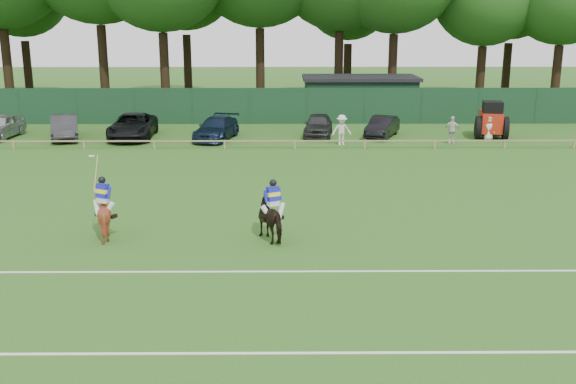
{
  "coord_description": "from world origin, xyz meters",
  "views": [
    {
      "loc": [
        0.33,
        -19.78,
        7.42
      ],
      "look_at": [
        0.5,
        3.0,
        1.4
      ],
      "focal_mm": 42.0,
      "sensor_mm": 36.0,
      "label": 1
    }
  ],
  "objects_px": {
    "horse_dark": "(273,218)",
    "sedan_navy": "(217,128)",
    "spectator_right": "(489,128)",
    "hatch_grey": "(318,125)",
    "tractor": "(491,121)",
    "sedan_grey": "(65,127)",
    "estate_black": "(382,127)",
    "sedan_silver": "(0,126)",
    "utility_shed": "(360,97)",
    "spectator_mid": "(452,130)",
    "suv_black": "(133,126)",
    "spectator_left": "(342,130)",
    "horse_chestnut": "(104,215)"
  },
  "relations": [
    {
      "from": "horse_dark",
      "to": "sedan_navy",
      "type": "height_order",
      "value": "horse_dark"
    },
    {
      "from": "spectator_right",
      "to": "hatch_grey",
      "type": "bearing_deg",
      "value": -169.96
    },
    {
      "from": "sedan_navy",
      "to": "tractor",
      "type": "height_order",
      "value": "tractor"
    },
    {
      "from": "sedan_grey",
      "to": "estate_black",
      "type": "relative_size",
      "value": 1.13
    },
    {
      "from": "sedan_silver",
      "to": "utility_shed",
      "type": "height_order",
      "value": "utility_shed"
    },
    {
      "from": "sedan_grey",
      "to": "spectator_mid",
      "type": "distance_m",
      "value": 23.41
    },
    {
      "from": "hatch_grey",
      "to": "spectator_right",
      "type": "height_order",
      "value": "spectator_right"
    },
    {
      "from": "suv_black",
      "to": "sedan_grey",
      "type": "bearing_deg",
      "value": 179.99
    },
    {
      "from": "sedan_grey",
      "to": "tractor",
      "type": "bearing_deg",
      "value": -16.65
    },
    {
      "from": "horse_dark",
      "to": "tractor",
      "type": "height_order",
      "value": "tractor"
    },
    {
      "from": "spectator_left",
      "to": "horse_chestnut",
      "type": "bearing_deg",
      "value": -129.35
    },
    {
      "from": "sedan_silver",
      "to": "horse_dark",
      "type": "bearing_deg",
      "value": -45.77
    },
    {
      "from": "suv_black",
      "to": "spectator_right",
      "type": "distance_m",
      "value": 21.77
    },
    {
      "from": "sedan_grey",
      "to": "utility_shed",
      "type": "height_order",
      "value": "utility_shed"
    },
    {
      "from": "horse_chestnut",
      "to": "sedan_navy",
      "type": "height_order",
      "value": "horse_chestnut"
    },
    {
      "from": "spectator_right",
      "to": "utility_shed",
      "type": "xyz_separation_m",
      "value": [
        -6.82,
        9.45,
        0.8
      ]
    },
    {
      "from": "sedan_navy",
      "to": "horse_dark",
      "type": "bearing_deg",
      "value": -66.72
    },
    {
      "from": "sedan_navy",
      "to": "spectator_right",
      "type": "distance_m",
      "value": 16.56
    },
    {
      "from": "sedan_grey",
      "to": "suv_black",
      "type": "xyz_separation_m",
      "value": [
        4.13,
        0.2,
        0.03
      ]
    },
    {
      "from": "horse_chestnut",
      "to": "hatch_grey",
      "type": "relative_size",
      "value": 0.38
    },
    {
      "from": "hatch_grey",
      "to": "spectator_left",
      "type": "xyz_separation_m",
      "value": [
        1.22,
        -2.9,
        0.17
      ]
    },
    {
      "from": "sedan_silver",
      "to": "spectator_left",
      "type": "xyz_separation_m",
      "value": [
        20.9,
        -2.4,
        0.15
      ]
    },
    {
      "from": "estate_black",
      "to": "spectator_mid",
      "type": "bearing_deg",
      "value": -10.1
    },
    {
      "from": "suv_black",
      "to": "spectator_left",
      "type": "distance_m",
      "value": 12.89
    },
    {
      "from": "horse_dark",
      "to": "sedan_silver",
      "type": "height_order",
      "value": "horse_dark"
    },
    {
      "from": "sedan_silver",
      "to": "utility_shed",
      "type": "distance_m",
      "value": 24.64
    },
    {
      "from": "spectator_right",
      "to": "horse_chestnut",
      "type": "bearing_deg",
      "value": -117.11
    },
    {
      "from": "sedan_grey",
      "to": "utility_shed",
      "type": "distance_m",
      "value": 21.03
    },
    {
      "from": "hatch_grey",
      "to": "estate_black",
      "type": "distance_m",
      "value": 3.99
    },
    {
      "from": "hatch_grey",
      "to": "tractor",
      "type": "height_order",
      "value": "tractor"
    },
    {
      "from": "sedan_silver",
      "to": "spectator_right",
      "type": "height_order",
      "value": "spectator_right"
    },
    {
      "from": "horse_dark",
      "to": "suv_black",
      "type": "distance_m",
      "value": 21.33
    },
    {
      "from": "estate_black",
      "to": "tractor",
      "type": "distance_m",
      "value": 6.68
    },
    {
      "from": "horse_dark",
      "to": "tractor",
      "type": "bearing_deg",
      "value": -152.51
    },
    {
      "from": "horse_chestnut",
      "to": "estate_black",
      "type": "distance_m",
      "value": 23.06
    },
    {
      "from": "horse_dark",
      "to": "tractor",
      "type": "relative_size",
      "value": 0.6
    },
    {
      "from": "hatch_grey",
      "to": "estate_black",
      "type": "relative_size",
      "value": 1.07
    },
    {
      "from": "sedan_silver",
      "to": "spectator_right",
      "type": "distance_m",
      "value": 29.98
    },
    {
      "from": "hatch_grey",
      "to": "spectator_right",
      "type": "distance_m",
      "value": 10.39
    },
    {
      "from": "horse_dark",
      "to": "sedan_navy",
      "type": "xyz_separation_m",
      "value": [
        -3.72,
        18.99,
        -0.08
      ]
    },
    {
      "from": "sedan_grey",
      "to": "spectator_mid",
      "type": "bearing_deg",
      "value": -21.37
    },
    {
      "from": "horse_chestnut",
      "to": "spectator_mid",
      "type": "xyz_separation_m",
      "value": [
        16.07,
        17.12,
        0.04
      ]
    },
    {
      "from": "horse_chestnut",
      "to": "sedan_grey",
      "type": "xyz_separation_m",
      "value": [
        -7.28,
        18.88,
        -0.05
      ]
    },
    {
      "from": "estate_black",
      "to": "horse_chestnut",
      "type": "bearing_deg",
      "value": -100.0
    },
    {
      "from": "horse_dark",
      "to": "sedan_grey",
      "type": "bearing_deg",
      "value": -83.99
    },
    {
      "from": "estate_black",
      "to": "utility_shed",
      "type": "height_order",
      "value": "utility_shed"
    },
    {
      "from": "hatch_grey",
      "to": "utility_shed",
      "type": "relative_size",
      "value": 0.5
    },
    {
      "from": "horse_chestnut",
      "to": "spectator_right",
      "type": "relative_size",
      "value": 1.05
    },
    {
      "from": "estate_black",
      "to": "utility_shed",
      "type": "bearing_deg",
      "value": 115.94
    },
    {
      "from": "estate_black",
      "to": "spectator_mid",
      "type": "relative_size",
      "value": 2.37
    }
  ]
}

